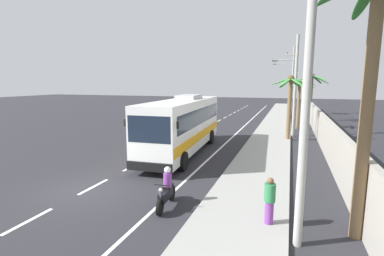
# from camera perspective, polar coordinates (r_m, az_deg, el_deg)

# --- Properties ---
(ground_plane) EXTENTS (160.00, 160.00, 0.00)m
(ground_plane) POSITION_cam_1_polar(r_m,az_deg,el_deg) (13.52, -20.39, -11.66)
(ground_plane) COLOR #28282D
(sidewalk_kerb) EXTENTS (3.20, 90.00, 0.14)m
(sidewalk_kerb) POSITION_cam_1_polar(r_m,az_deg,el_deg) (20.24, 14.61, -4.30)
(sidewalk_kerb) COLOR #999993
(sidewalk_kerb) RESTS_ON ground
(lane_markings) EXTENTS (3.80, 71.00, 0.01)m
(lane_markings) POSITION_cam_1_polar(r_m,az_deg,el_deg) (25.46, 5.03, -1.45)
(lane_markings) COLOR white
(lane_markings) RESTS_ON ground
(boundary_wall) EXTENTS (0.24, 60.00, 2.35)m
(boundary_wall) POSITION_cam_1_polar(r_m,az_deg,el_deg) (24.03, 24.57, -0.05)
(boundary_wall) COLOR #9E998E
(boundary_wall) RESTS_ON ground
(coach_bus_foreground) EXTENTS (3.31, 11.15, 3.81)m
(coach_bus_foreground) POSITION_cam_1_polar(r_m,az_deg,el_deg) (18.88, -1.76, 0.96)
(coach_bus_foreground) COLOR white
(coach_bus_foreground) RESTS_ON ground
(motorcycle_beside_bus) EXTENTS (0.56, 1.96, 1.53)m
(motorcycle_beside_bus) POSITION_cam_1_polar(r_m,az_deg,el_deg) (10.99, -5.15, -12.45)
(motorcycle_beside_bus) COLOR black
(motorcycle_beside_bus) RESTS_ON ground
(pedestrian_near_kerb) EXTENTS (0.36, 0.36, 1.55)m
(pedestrian_near_kerb) POSITION_cam_1_polar(r_m,az_deg,el_deg) (9.71, 15.34, -13.78)
(pedestrian_near_kerb) COLOR #75388E
(pedestrian_near_kerb) RESTS_ON sidewalk_kerb
(utility_pole_nearest) EXTENTS (3.39, 0.24, 9.87)m
(utility_pole_nearest) POSITION_cam_1_polar(r_m,az_deg,el_deg) (8.18, 21.80, 12.23)
(utility_pole_nearest) COLOR #9E9E99
(utility_pole_nearest) RESTS_ON ground
(utility_pole_mid) EXTENTS (2.99, 0.24, 8.63)m
(utility_pole_mid) POSITION_cam_1_polar(r_m,az_deg,el_deg) (25.89, 19.94, 8.40)
(utility_pole_mid) COLOR #9E9E99
(utility_pole_mid) RESTS_ON ground
(utility_pole_far) EXTENTS (3.93, 0.24, 9.68)m
(utility_pole_far) POSITION_cam_1_polar(r_m,az_deg,el_deg) (43.63, 19.45, 9.32)
(utility_pole_far) COLOR #9E9E99
(utility_pole_far) RESTS_ON ground
(utility_pole_distant) EXTENTS (2.55, 0.24, 8.35)m
(utility_pole_distant) POSITION_cam_1_polar(r_m,az_deg,el_deg) (61.36, 19.51, 8.38)
(utility_pole_distant) COLOR #9E9E99
(utility_pole_distant) RESTS_ON ground
(palm_nearest) EXTENTS (3.04, 2.81, 5.25)m
(palm_nearest) POSITION_cam_1_polar(r_m,az_deg,el_deg) (23.92, 19.09, 6.34)
(palm_nearest) COLOR brown
(palm_nearest) RESTS_ON ground
(palm_second) EXTENTS (3.98, 3.79, 5.76)m
(palm_second) POSITION_cam_1_polar(r_m,az_deg,el_deg) (36.83, 22.87, 7.50)
(palm_second) COLOR brown
(palm_second) RESTS_ON ground
(palm_third) EXTENTS (2.93, 2.86, 4.99)m
(palm_third) POSITION_cam_1_polar(r_m,az_deg,el_deg) (44.58, 21.71, 7.36)
(palm_third) COLOR brown
(palm_third) RESTS_ON ground
(palm_fourth) EXTENTS (3.66, 3.54, 7.81)m
(palm_fourth) POSITION_cam_1_polar(r_m,az_deg,el_deg) (9.44, 32.50, 11.59)
(palm_fourth) COLOR brown
(palm_fourth) RESTS_ON ground
(palm_farthest) EXTENTS (2.62, 2.63, 4.83)m
(palm_farthest) POSITION_cam_1_polar(r_m,az_deg,el_deg) (30.61, 20.75, 6.18)
(palm_farthest) COLOR brown
(palm_farthest) RESTS_ON ground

